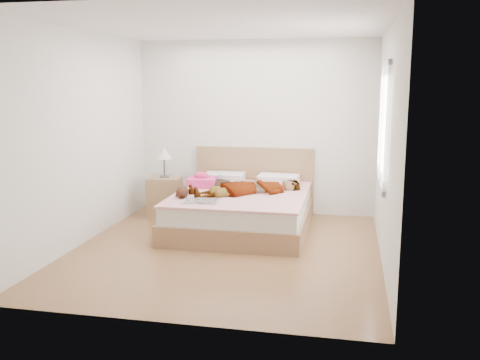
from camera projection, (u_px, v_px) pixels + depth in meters
The scene contains 11 objects.
ground at pixel (226, 250), 6.38m from camera, with size 4.00×4.00×0.00m, color #562E1B.
woman at pixel (248, 185), 7.18m from camera, with size 0.59×1.57×0.22m, color white.
hair at pixel (215, 182), 7.73m from camera, with size 0.44×0.54×0.08m, color black.
phone at pixel (219, 174), 7.65m from camera, with size 0.04×0.09×0.01m, color silver.
room_shell at pixel (384, 125), 6.04m from camera, with size 4.00×4.00×4.00m.
bed at pixel (243, 208), 7.33m from camera, with size 1.80×2.08×1.00m.
towel at pixel (201, 181), 7.60m from camera, with size 0.43×0.36×0.21m.
magazine at pixel (201, 201), 6.64m from camera, with size 0.48×0.34×0.03m.
coffee_mug at pixel (236, 191), 7.02m from camera, with size 0.14×0.11×0.10m.
plush_toy at pixel (183, 192), 6.87m from camera, with size 0.16×0.25×0.14m.
nightstand at pixel (165, 193), 7.98m from camera, with size 0.53×0.48×1.03m.
Camera 1 is at (1.40, -5.96, 1.98)m, focal length 40.00 mm.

